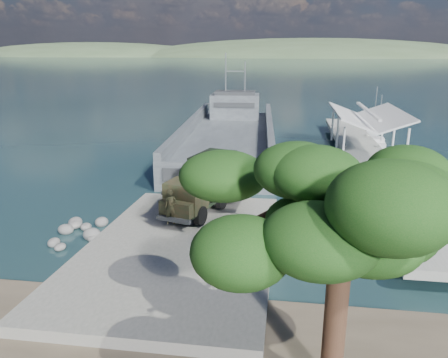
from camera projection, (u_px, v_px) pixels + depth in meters
ground at (186, 242)px, 25.22m from camera, size 1400.00×1400.00×0.00m
boat_ramp at (182, 246)px, 24.20m from camera, size 10.00×18.00×0.50m
shoreline_rocks at (88, 233)px, 26.53m from camera, size 3.20×5.60×0.90m
distant_headlands at (324, 57)px, 549.25m from camera, size 1000.00×240.00×48.00m
pier at (366, 150)px, 40.79m from camera, size 6.40×44.00×6.10m
landing_craft at (229, 141)px, 48.31m from camera, size 11.25×37.50×11.01m
military_truck at (205, 184)px, 28.71m from camera, size 4.21×7.70×3.43m
soldier at (171, 213)px, 25.46m from camera, size 0.81×0.59×2.06m
sailboat_near at (377, 143)px, 50.29m from camera, size 1.86×4.97×5.92m
sailboat_far at (373, 131)px, 56.97m from camera, size 2.59×5.34×6.25m
overhang_tree at (321, 210)px, 12.62m from camera, size 8.63×7.95×7.84m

